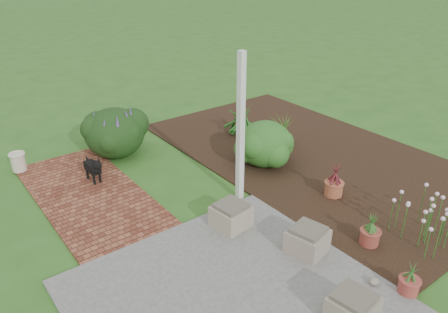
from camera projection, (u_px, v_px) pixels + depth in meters
ground at (229, 206)px, 7.18m from camera, size 80.00×80.00×0.00m
concrete_patio at (236, 302)px, 5.23m from camera, size 3.50×3.50×0.04m
brick_path at (89, 194)px, 7.50m from camera, size 1.60×3.50×0.04m
garden_bed at (311, 155)px, 8.89m from camera, size 4.00×7.00×0.03m
veranda_post at (241, 130)px, 6.87m from camera, size 0.10×0.10×2.50m
stone_trough_near at (352, 309)px, 4.89m from camera, size 0.54×0.54×0.32m
stone_trough_mid at (307, 241)px, 6.01m from camera, size 0.58×0.58×0.32m
stone_trough_far at (231, 216)px, 6.55m from camera, size 0.55×0.55×0.33m
black_dog at (94, 167)px, 7.73m from camera, size 0.19×0.55×0.47m
cream_ceramic_urn at (18, 162)px, 8.17m from camera, size 0.27×0.27×0.35m
evergreen_shrub at (265, 143)px, 8.33m from camera, size 1.06×1.06×0.89m
agapanthus_clump_back at (280, 127)px, 9.17m from camera, size 1.01×1.01×0.78m
agapanthus_clump_front at (241, 116)px, 9.68m from camera, size 1.21×1.21×0.83m
pink_flower_patch at (420, 213)px, 6.31m from camera, size 1.35×1.35×0.69m
terracotta_pot_bronze at (334, 188)px, 7.40m from camera, size 0.31×0.31×0.25m
terracotta_pot_small_left at (370, 237)px, 6.19m from camera, size 0.34×0.34×0.22m
terracotta_pot_small_right at (409, 286)px, 5.32m from camera, size 0.29×0.29×0.21m
purple_flowering_bush at (114, 132)px, 8.73m from camera, size 1.46×1.46×1.01m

